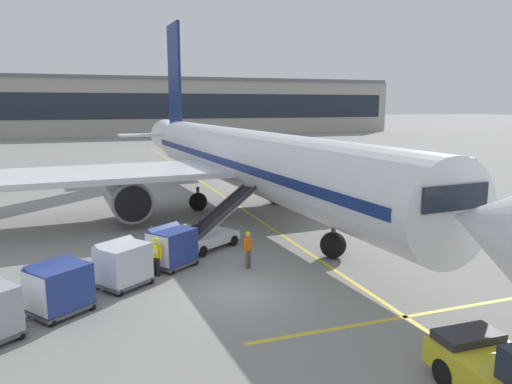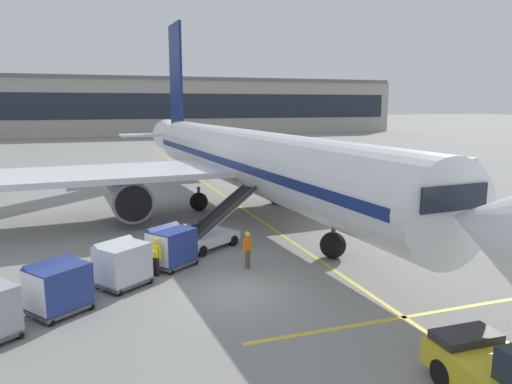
{
  "view_description": "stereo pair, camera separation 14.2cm",
  "coord_description": "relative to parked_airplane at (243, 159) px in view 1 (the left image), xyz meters",
  "views": [
    {
      "loc": [
        -5.24,
        -17.26,
        7.39
      ],
      "look_at": [
        2.89,
        5.92,
        2.91
      ],
      "focal_mm": 33.66,
      "sensor_mm": 36.0,
      "label": 1
    },
    {
      "loc": [
        -5.11,
        -17.31,
        7.39
      ],
      "look_at": [
        2.89,
        5.92,
        2.91
      ],
      "focal_mm": 33.66,
      "sensor_mm": 36.0,
      "label": 2
    }
  ],
  "objects": [
    {
      "name": "ground_plane",
      "position": [
        -4.96,
        -14.65,
        -3.63
      ],
      "size": [
        600.0,
        600.0,
        0.0
      ],
      "primitive_type": "plane",
      "color": "gray"
    },
    {
      "name": "parked_airplane",
      "position": [
        0.0,
        0.0,
        0.0
      ],
      "size": [
        37.02,
        47.46,
        15.58
      ],
      "color": "white",
      "rests_on": "ground"
    },
    {
      "name": "belt_loader",
      "position": [
        -4.39,
        -8.16,
        -2.78
      ],
      "size": [
        5.16,
        3.98,
        2.92
      ],
      "color": "silver",
      "rests_on": "ground"
    },
    {
      "name": "baggage_cart_lead",
      "position": [
        -6.86,
        -10.6,
        -2.64
      ],
      "size": [
        2.68,
        2.47,
        1.91
      ],
      "color": "#515156",
      "rests_on": "ground"
    },
    {
      "name": "baggage_cart_second",
      "position": [
        -9.16,
        -12.36,
        -2.64
      ],
      "size": [
        2.68,
        2.47,
        1.91
      ],
      "color": "#515156",
      "rests_on": "ground"
    },
    {
      "name": "baggage_cart_third",
      "position": [
        -11.5,
        -14.29,
        -2.64
      ],
      "size": [
        2.68,
        2.47,
        1.91
      ],
      "color": "#515156",
      "rests_on": "ground"
    },
    {
      "name": "ground_crew_by_loader",
      "position": [
        -3.59,
        -11.94,
        -2.64
      ],
      "size": [
        0.45,
        0.43,
        1.74
      ],
      "color": "#514C42",
      "rests_on": "ground"
    },
    {
      "name": "ground_crew_by_carts",
      "position": [
        -6.76,
        -10.25,
        -2.64
      ],
      "size": [
        0.25,
        0.57,
        1.74
      ],
      "color": "#333847",
      "rests_on": "ground"
    },
    {
      "name": "ground_crew_marshaller",
      "position": [
        -7.7,
        -11.61,
        -2.64
      ],
      "size": [
        0.44,
        0.44,
        1.74
      ],
      "color": "black",
      "rests_on": "ground"
    },
    {
      "name": "ground_crew_wingwalker",
      "position": [
        -6.05,
        -9.63,
        -2.64
      ],
      "size": [
        0.43,
        0.46,
        1.74
      ],
      "color": "black",
      "rests_on": "ground"
    },
    {
      "name": "safety_cone_engine_keepout",
      "position": [
        -5.59,
        -5.31,
        -3.26
      ],
      "size": [
        0.68,
        0.68,
        0.77
      ],
      "color": "black",
      "rests_on": "ground"
    },
    {
      "name": "safety_cone_wingtip",
      "position": [
        -7.06,
        -4.88,
        -3.32
      ],
      "size": [
        0.57,
        0.57,
        0.64
      ],
      "color": "black",
      "rests_on": "ground"
    },
    {
      "name": "safety_cone_nose_mark",
      "position": [
        -5.34,
        -5.0,
        -3.32
      ],
      "size": [
        0.56,
        0.56,
        0.64
      ],
      "color": "black",
      "rests_on": "ground"
    },
    {
      "name": "apron_guidance_line_lead_in",
      "position": [
        0.04,
        -0.85,
        -3.63
      ],
      "size": [
        0.2,
        110.0,
        0.01
      ],
      "color": "yellow",
      "rests_on": "ground"
    },
    {
      "name": "apron_guidance_line_stop_bar",
      "position": [
        0.06,
        -18.67,
        -3.63
      ],
      "size": [
        12.0,
        0.2,
        0.01
      ],
      "color": "yellow",
      "rests_on": "ground"
    },
    {
      "name": "terminal_building",
      "position": [
        -3.75,
        94.53,
        3.39
      ],
      "size": [
        148.15,
        16.66,
        14.15
      ],
      "color": "#A8A399",
      "rests_on": "ground"
    }
  ]
}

